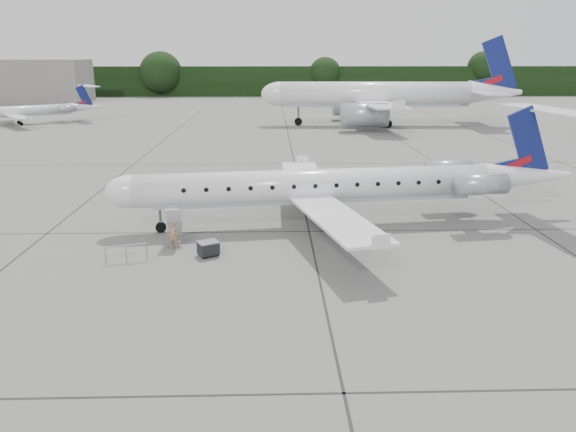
{
  "coord_description": "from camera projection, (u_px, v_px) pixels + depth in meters",
  "views": [
    {
      "loc": [
        -5.47,
        -29.34,
        11.13
      ],
      "look_at": [
        -4.58,
        1.25,
        2.3
      ],
      "focal_mm": 35.0,
      "sensor_mm": 36.0,
      "label": 1
    }
  ],
  "objects": [
    {
      "name": "ground",
      "position": [
        370.0,
        261.0,
        31.42
      ],
      "size": [
        320.0,
        320.0,
        0.0
      ],
      "primitive_type": "plane",
      "color": "slate",
      "rests_on": "ground"
    },
    {
      "name": "bg_narrowbody",
      "position": [
        375.0,
        82.0,
        89.38
      ],
      "size": [
        39.47,
        28.99,
        13.87
      ],
      "primitive_type": null,
      "rotation": [
        0.0,
        0.0,
        -0.03
      ],
      "color": "silver",
      "rests_on": "ground"
    },
    {
      "name": "terminal_building",
      "position": [
        1.0,
        81.0,
        133.71
      ],
      "size": [
        40.0,
        14.0,
        10.0
      ],
      "primitive_type": "cube",
      "color": "slate",
      "rests_on": "ground"
    },
    {
      "name": "airstair",
      "position": [
        174.0,
        224.0,
        34.16
      ],
      "size": [
        1.1,
        2.28,
        2.42
      ],
      "primitive_type": null,
      "rotation": [
        0.0,
        0.0,
        0.12
      ],
      "color": "silver",
      "rests_on": "ground"
    },
    {
      "name": "bg_regional_left",
      "position": [
        12.0,
        106.0,
        90.99
      ],
      "size": [
        28.48,
        26.42,
        6.08
      ],
      "primitive_type": null,
      "rotation": [
        0.0,
        0.0,
        0.56
      ],
      "color": "silver",
      "rests_on": "ground"
    },
    {
      "name": "safety_railing",
      "position": [
        126.0,
        254.0,
        31.06
      ],
      "size": [
        2.13,
        0.7,
        1.0
      ],
      "primitive_type": null,
      "rotation": [
        0.0,
        0.0,
        0.29
      ],
      "color": "gray",
      "rests_on": "ground"
    },
    {
      "name": "main_regional_jet",
      "position": [
        315.0,
        170.0,
        36.83
      ],
      "size": [
        32.44,
        25.08,
        7.71
      ],
      "primitive_type": null,
      "rotation": [
        0.0,
        0.0,
        0.12
      ],
      "color": "silver",
      "rests_on": "ground"
    },
    {
      "name": "treeline",
      "position": [
        291.0,
        81.0,
        155.16
      ],
      "size": [
        260.0,
        4.0,
        8.0
      ],
      "primitive_type": "cube",
      "color": "black",
      "rests_on": "ground"
    },
    {
      "name": "baggage_cart",
      "position": [
        208.0,
        248.0,
        32.06
      ],
      "size": [
        1.37,
        1.29,
        0.94
      ],
      "primitive_type": null,
      "rotation": [
        0.0,
        0.0,
        0.5
      ],
      "color": "black",
      "rests_on": "ground"
    },
    {
      "name": "passenger",
      "position": [
        173.0,
        236.0,
        33.07
      ],
      "size": [
        0.7,
        0.55,
        1.7
      ],
      "primitive_type": "imported",
      "rotation": [
        0.0,
        0.0,
        -0.25
      ],
      "color": "#947251",
      "rests_on": "ground"
    }
  ]
}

